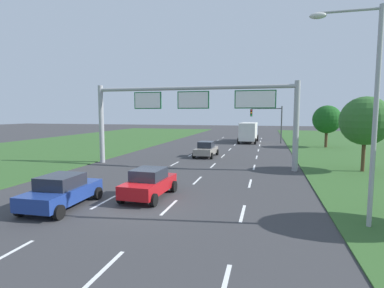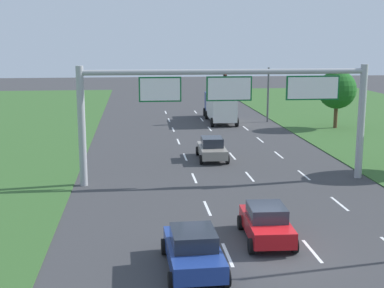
{
  "view_description": "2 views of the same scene",
  "coord_description": "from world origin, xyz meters",
  "px_view_note": "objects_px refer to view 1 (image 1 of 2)",
  "views": [
    {
      "loc": [
        6.23,
        -13.32,
        4.5
      ],
      "look_at": [
        -0.16,
        12.07,
        1.82
      ],
      "focal_mm": 28.0,
      "sensor_mm": 36.0,
      "label": 1
    },
    {
      "loc": [
        -5.32,
        -19.86,
        8.53
      ],
      "look_at": [
        -1.93,
        11.63,
        2.24
      ],
      "focal_mm": 50.0,
      "sensor_mm": 36.0,
      "label": 2
    }
  ],
  "objects_px": {
    "car_near_red": "(62,191)",
    "roadside_tree_mid": "(365,121)",
    "traffic_light_mast": "(268,118)",
    "roadside_tree_far": "(327,119)",
    "car_mid_lane": "(149,183)",
    "sign_gantry": "(194,108)",
    "box_truck": "(249,131)",
    "street_lamp": "(365,98)",
    "car_lead_silver": "(206,149)"
  },
  "relations": [
    {
      "from": "car_near_red",
      "to": "roadside_tree_mid",
      "type": "xyz_separation_m",
      "value": [
        16.7,
        13.14,
        3.15
      ]
    },
    {
      "from": "traffic_light_mast",
      "to": "roadside_tree_far",
      "type": "xyz_separation_m",
      "value": [
        7.42,
        -4.67,
        -0.15
      ]
    },
    {
      "from": "car_mid_lane",
      "to": "sign_gantry",
      "type": "height_order",
      "value": "sign_gantry"
    },
    {
      "from": "sign_gantry",
      "to": "roadside_tree_far",
      "type": "xyz_separation_m",
      "value": [
        13.54,
        17.98,
        -1.22
      ]
    },
    {
      "from": "roadside_tree_mid",
      "to": "roadside_tree_far",
      "type": "bearing_deg",
      "value": 88.81
    },
    {
      "from": "box_truck",
      "to": "roadside_tree_far",
      "type": "xyz_separation_m",
      "value": [
        10.35,
        -5.58,
        2.04
      ]
    },
    {
      "from": "car_mid_lane",
      "to": "traffic_light_mast",
      "type": "relative_size",
      "value": 0.71
    },
    {
      "from": "car_near_red",
      "to": "traffic_light_mast",
      "type": "height_order",
      "value": "traffic_light_mast"
    },
    {
      "from": "box_truck",
      "to": "street_lamp",
      "type": "xyz_separation_m",
      "value": [
        6.4,
        -35.15,
        3.4
      ]
    },
    {
      "from": "car_mid_lane",
      "to": "box_truck",
      "type": "bearing_deg",
      "value": 86.71
    },
    {
      "from": "car_near_red",
      "to": "car_mid_lane",
      "type": "bearing_deg",
      "value": 35.78
    },
    {
      "from": "car_near_red",
      "to": "roadside_tree_mid",
      "type": "bearing_deg",
      "value": 36.79
    },
    {
      "from": "roadside_tree_mid",
      "to": "car_lead_silver",
      "type": "bearing_deg",
      "value": 158.79
    },
    {
      "from": "box_truck",
      "to": "roadside_tree_far",
      "type": "bearing_deg",
      "value": -27.1
    },
    {
      "from": "box_truck",
      "to": "street_lamp",
      "type": "bearing_deg",
      "value": -78.43
    },
    {
      "from": "car_lead_silver",
      "to": "car_mid_lane",
      "type": "distance_m",
      "value": 15.72
    },
    {
      "from": "car_lead_silver",
      "to": "sign_gantry",
      "type": "bearing_deg",
      "value": -86.98
    },
    {
      "from": "sign_gantry",
      "to": "roadside_tree_far",
      "type": "relative_size",
      "value": 3.1
    },
    {
      "from": "traffic_light_mast",
      "to": "street_lamp",
      "type": "distance_m",
      "value": 34.43
    },
    {
      "from": "car_mid_lane",
      "to": "roadside_tree_far",
      "type": "distance_m",
      "value": 30.97
    },
    {
      "from": "roadside_tree_far",
      "to": "street_lamp",
      "type": "bearing_deg",
      "value": -97.61
    },
    {
      "from": "car_lead_silver",
      "to": "sign_gantry",
      "type": "distance_m",
      "value": 7.34
    },
    {
      "from": "box_truck",
      "to": "roadside_tree_mid",
      "type": "bearing_deg",
      "value": -64.99
    },
    {
      "from": "car_lead_silver",
      "to": "roadside_tree_mid",
      "type": "xyz_separation_m",
      "value": [
        13.34,
        -5.18,
        3.16
      ]
    },
    {
      "from": "box_truck",
      "to": "roadside_tree_far",
      "type": "height_order",
      "value": "roadside_tree_far"
    },
    {
      "from": "traffic_light_mast",
      "to": "car_lead_silver",
      "type": "bearing_deg",
      "value": -110.7
    },
    {
      "from": "car_lead_silver",
      "to": "car_mid_lane",
      "type": "relative_size",
      "value": 1.03
    },
    {
      "from": "box_truck",
      "to": "street_lamp",
      "type": "distance_m",
      "value": 35.89
    },
    {
      "from": "car_near_red",
      "to": "roadside_tree_far",
      "type": "distance_m",
      "value": 34.86
    },
    {
      "from": "box_truck",
      "to": "sign_gantry",
      "type": "relative_size",
      "value": 0.5
    },
    {
      "from": "car_near_red",
      "to": "sign_gantry",
      "type": "relative_size",
      "value": 0.25
    },
    {
      "from": "car_near_red",
      "to": "traffic_light_mast",
      "type": "distance_m",
      "value": 36.36
    },
    {
      "from": "roadside_tree_mid",
      "to": "roadside_tree_far",
      "type": "xyz_separation_m",
      "value": [
        0.35,
        17.11,
        -0.22
      ]
    },
    {
      "from": "car_lead_silver",
      "to": "roadside_tree_far",
      "type": "distance_m",
      "value": 18.4
    },
    {
      "from": "car_lead_silver",
      "to": "traffic_light_mast",
      "type": "relative_size",
      "value": 0.74
    },
    {
      "from": "car_near_red",
      "to": "box_truck",
      "type": "bearing_deg",
      "value": 77.98
    },
    {
      "from": "car_mid_lane",
      "to": "roadside_tree_mid",
      "type": "distance_m",
      "value": 17.25
    },
    {
      "from": "car_near_red",
      "to": "box_truck",
      "type": "xyz_separation_m",
      "value": [
        6.71,
        35.84,
        0.89
      ]
    },
    {
      "from": "car_lead_silver",
      "to": "box_truck",
      "type": "distance_m",
      "value": 17.86
    },
    {
      "from": "sign_gantry",
      "to": "traffic_light_mast",
      "type": "bearing_deg",
      "value": 74.88
    },
    {
      "from": "car_near_red",
      "to": "sign_gantry",
      "type": "height_order",
      "value": "sign_gantry"
    },
    {
      "from": "car_mid_lane",
      "to": "roadside_tree_mid",
      "type": "xyz_separation_m",
      "value": [
        13.28,
        10.54,
        3.15
      ]
    },
    {
      "from": "roadside_tree_far",
      "to": "car_lead_silver",
      "type": "bearing_deg",
      "value": -138.93
    },
    {
      "from": "car_mid_lane",
      "to": "roadside_tree_far",
      "type": "xyz_separation_m",
      "value": [
        13.63,
        27.66,
        2.93
      ]
    },
    {
      "from": "roadside_tree_far",
      "to": "car_mid_lane",
      "type": "bearing_deg",
      "value": -116.24
    },
    {
      "from": "sign_gantry",
      "to": "roadside_tree_mid",
      "type": "xyz_separation_m",
      "value": [
        13.19,
        0.86,
        -1.0
      ]
    },
    {
      "from": "roadside_tree_mid",
      "to": "box_truck",
      "type": "bearing_deg",
      "value": 113.76
    },
    {
      "from": "car_mid_lane",
      "to": "street_lamp",
      "type": "relative_size",
      "value": 0.47
    },
    {
      "from": "street_lamp",
      "to": "roadside_tree_mid",
      "type": "height_order",
      "value": "street_lamp"
    },
    {
      "from": "traffic_light_mast",
      "to": "box_truck",
      "type": "bearing_deg",
      "value": 162.67
    }
  ]
}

